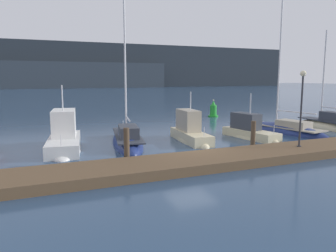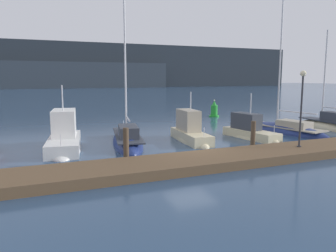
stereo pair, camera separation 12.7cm
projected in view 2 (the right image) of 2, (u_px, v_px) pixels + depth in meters
ground_plane at (191, 156)px, 18.04m from camera, size 400.00×400.00×0.00m
dock at (210, 160)px, 16.06m from camera, size 45.72×2.80×0.45m
mooring_pile_2 at (126, 146)px, 16.05m from camera, size 0.28×0.28×1.84m
mooring_pile_3 at (253, 136)px, 18.90m from camera, size 0.28×0.28×1.79m
motorboat_berth_4 at (64, 142)px, 19.53m from camera, size 2.77×6.14×4.33m
sailboat_berth_5 at (127, 142)px, 21.17m from camera, size 3.20×7.60×11.23m
motorboat_berth_6 at (190, 136)px, 22.07m from camera, size 1.89×5.23×3.99m
motorboat_berth_7 at (250, 134)px, 23.31m from camera, size 2.19×5.14×3.68m
sailboat_berth_8 at (284, 131)px, 25.69m from camera, size 3.50×7.98×11.78m
sailboat_berth_9 at (326, 127)px, 27.57m from camera, size 1.99×6.13×8.87m
channel_buoy at (214, 110)px, 35.89m from camera, size 1.09×1.09×1.90m
dock_lamppost at (302, 97)px, 17.76m from camera, size 0.32×0.32×4.19m
hillside_backdrop at (41, 67)px, 139.19m from camera, size 240.00×23.00×19.43m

